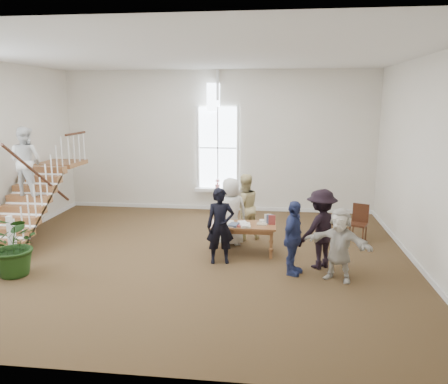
# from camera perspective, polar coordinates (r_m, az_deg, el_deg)

# --- Properties ---
(ground) EXTENTS (10.00, 10.00, 0.00)m
(ground) POSITION_cam_1_polar(r_m,az_deg,el_deg) (10.28, -4.07, -8.37)
(ground) COLOR #43301A
(ground) RESTS_ON ground
(room_shell) EXTENTS (10.49, 10.00, 10.00)m
(room_shell) POSITION_cam_1_polar(r_m,az_deg,el_deg) (14.33, -0.82, -0.81)
(room_shell) COLOR silver
(room_shell) RESTS_ON ground
(staircase) EXTENTS (1.10, 4.10, 2.92)m
(staircase) POSITION_cam_1_polar(r_m,az_deg,el_deg) (12.10, -24.14, 1.65)
(staircase) COLOR brown
(staircase) RESTS_ON ground
(library_table) EXTENTS (1.54, 0.78, 0.78)m
(library_table) POSITION_cam_1_polar(r_m,az_deg,el_deg) (10.25, 2.34, -4.63)
(library_table) COLOR brown
(library_table) RESTS_ON ground
(police_officer) EXTENTS (0.69, 0.52, 1.69)m
(police_officer) POSITION_cam_1_polar(r_m,az_deg,el_deg) (9.62, -0.48, -4.46)
(police_officer) COLOR black
(police_officer) RESTS_ON ground
(elderly_woman) EXTENTS (0.97, 0.81, 1.70)m
(elderly_woman) POSITION_cam_1_polar(r_m,az_deg,el_deg) (10.81, 0.88, -2.59)
(elderly_woman) COLOR silver
(elderly_woman) RESTS_ON ground
(person_yellow) EXTENTS (1.04, 0.96, 1.72)m
(person_yellow) POSITION_cam_1_polar(r_m,az_deg,el_deg) (11.26, 2.66, -1.97)
(person_yellow) COLOR #D8C687
(person_yellow) RESTS_ON ground
(woman_cluster_a) EXTENTS (0.68, 0.99, 1.56)m
(woman_cluster_a) POSITION_cam_1_polar(r_m,az_deg,el_deg) (9.13, 9.02, -5.96)
(woman_cluster_a) COLOR navy
(woman_cluster_a) RESTS_ON ground
(woman_cluster_b) EXTENTS (1.28, 1.18, 1.73)m
(woman_cluster_b) POSITION_cam_1_polar(r_m,az_deg,el_deg) (9.57, 12.54, -4.73)
(woman_cluster_b) COLOR black
(woman_cluster_b) RESTS_ON ground
(woman_cluster_c) EXTENTS (1.43, 0.99, 1.49)m
(woman_cluster_c) POSITION_cam_1_polar(r_m,az_deg,el_deg) (9.03, 14.81, -6.66)
(woman_cluster_c) COLOR beige
(woman_cluster_c) RESTS_ON ground
(floor_plant) EXTENTS (1.21, 1.05, 1.32)m
(floor_plant) POSITION_cam_1_polar(r_m,az_deg,el_deg) (9.95, -25.61, -6.22)
(floor_plant) COLOR #1A3812
(floor_plant) RESTS_ON ground
(side_chair) EXTENTS (0.54, 0.54, 0.95)m
(side_chair) POSITION_cam_1_polar(r_m,az_deg,el_deg) (11.76, 17.25, -3.57)
(side_chair) COLOR #341D0E
(side_chair) RESTS_ON ground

